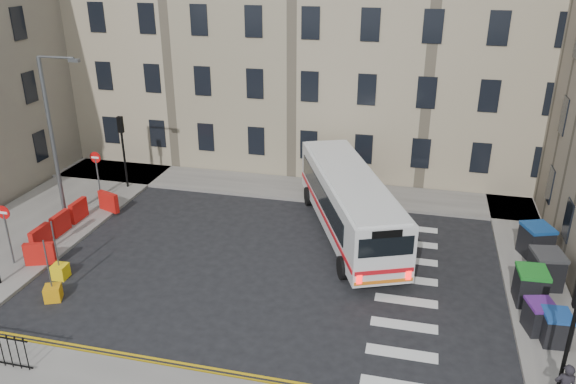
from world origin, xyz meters
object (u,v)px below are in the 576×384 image
at_px(wheelie_bin_e, 536,241).
at_px(bus, 349,201).
at_px(wheelie_bin_a, 555,328).
at_px(wheelie_bin_c, 530,286).
at_px(streetlamp, 52,138).
at_px(wheelie_bin_d, 546,269).
at_px(bollard_yellow, 60,271).
at_px(wheelie_bin_b, 539,317).
at_px(bollard_chevron, 53,293).

bearing_deg(wheelie_bin_e, bus, 156.62).
xyz_separation_m(wheelie_bin_a, wheelie_bin_c, (-0.48, 2.35, 0.12)).
height_order(streetlamp, wheelie_bin_c, streetlamp).
height_order(wheelie_bin_d, bollard_yellow, wheelie_bin_d).
relative_size(wheelie_bin_b, bollard_chevron, 2.03).
distance_m(bus, bollard_chevron, 13.25).
distance_m(wheelie_bin_c, bollard_yellow, 18.68).
distance_m(wheelie_bin_c, wheelie_bin_d, 1.61).
xyz_separation_m(streetlamp, wheelie_bin_e, (22.27, 1.48, -3.47)).
height_order(bus, wheelie_bin_b, bus).
bearing_deg(bollard_chevron, wheelie_bin_e, 22.82).
height_order(wheelie_bin_c, bollard_chevron, wheelie_bin_c).
height_order(wheelie_bin_b, bollard_chevron, wheelie_bin_b).
bearing_deg(wheelie_bin_c, bus, 147.29).
bearing_deg(wheelie_bin_e, wheelie_bin_d, -110.55).
xyz_separation_m(wheelie_bin_b, wheelie_bin_e, (0.71, 5.68, 0.15)).
distance_m(wheelie_bin_a, bollard_yellow, 18.99).
xyz_separation_m(wheelie_bin_b, wheelie_bin_c, (-0.06, 1.82, 0.12)).
relative_size(streetlamp, bollard_yellow, 13.57).
height_order(wheelie_bin_a, bollard_chevron, wheelie_bin_a).
bearing_deg(wheelie_bin_d, wheelie_bin_b, -112.05).
relative_size(bus, bollard_yellow, 18.26).
bearing_deg(bollard_chevron, wheelie_bin_d, 16.11).
bearing_deg(wheelie_bin_c, wheelie_bin_b, -91.24).
distance_m(bus, wheelie_bin_d, 8.80).
distance_m(wheelie_bin_b, bollard_yellow, 18.58).
bearing_deg(wheelie_bin_a, wheelie_bin_e, 82.59).
height_order(bus, bollard_yellow, bus).
height_order(wheelie_bin_d, wheelie_bin_e, wheelie_bin_d).
bearing_deg(bus, bollard_chevron, -163.99).
distance_m(wheelie_bin_b, wheelie_bin_c, 1.82).
bearing_deg(wheelie_bin_a, bus, 135.68).
bearing_deg(bollard_chevron, bollard_yellow, 115.31).
distance_m(wheelie_bin_e, bollard_yellow, 20.30).
height_order(bus, bollard_chevron, bus).
distance_m(wheelie_bin_a, wheelie_bin_d, 3.77).
bearing_deg(bus, wheelie_bin_d, -41.63).
xyz_separation_m(streetlamp, wheelie_bin_c, (21.50, -2.38, -3.49)).
height_order(streetlamp, wheelie_bin_b, streetlamp).
bearing_deg(wheelie_bin_c, bollard_chevron, -170.59).
bearing_deg(wheelie_bin_a, bollard_yellow, 175.72).
bearing_deg(wheelie_bin_c, wheelie_bin_e, 75.57).
height_order(wheelie_bin_b, wheelie_bin_d, wheelie_bin_d).
height_order(streetlamp, wheelie_bin_a, streetlamp).
bearing_deg(wheelie_bin_b, wheelie_bin_a, -66.21).
relative_size(streetlamp, bus, 0.74).
relative_size(bus, wheelie_bin_d, 7.37).
bearing_deg(streetlamp, wheelie_bin_c, -6.31).
bearing_deg(wheelie_bin_c, bollard_yellow, -175.46).
distance_m(wheelie_bin_c, bollard_chevron, 18.25).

